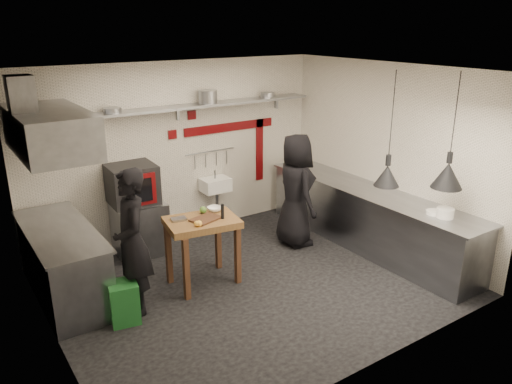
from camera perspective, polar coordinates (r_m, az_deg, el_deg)
floor at (r=6.86m, az=-0.47°, el=-10.35°), size 5.00×5.00×0.00m
ceiling at (r=6.01m, az=-0.55°, el=13.64°), size 5.00×5.00×0.00m
wall_back at (r=8.06m, az=-8.83°, el=4.67°), size 5.00×0.04×2.80m
wall_front at (r=4.80m, az=13.57°, el=-5.64°), size 5.00×0.04×2.80m
wall_left at (r=5.41m, az=-23.17°, el=-3.85°), size 0.04×4.20×2.80m
wall_right at (r=7.90m, az=14.81°, el=3.97°), size 0.04×4.20×2.80m
red_band_horiz at (r=8.42m, az=-2.99°, el=7.43°), size 1.70×0.02×0.14m
red_band_vert at (r=8.84m, az=0.40°, el=4.83°), size 0.14×0.02×1.10m
red_tile_a at (r=8.03m, az=-7.35°, el=8.71°), size 0.14×0.02×0.14m
red_tile_b at (r=7.94m, az=-9.53°, el=6.49°), size 0.14×0.02×0.14m
back_shelf at (r=7.75m, az=-8.52°, el=9.57°), size 4.60×0.34×0.04m
shelf_bracket_left at (r=7.32m, az=-22.59°, el=6.98°), size 0.04×0.06×0.24m
shelf_bracket_mid at (r=7.90m, az=-8.97°, el=8.99°), size 0.04×0.06×0.24m
shelf_bracket_right at (r=8.87m, az=2.34°, el=10.27°), size 0.04×0.06×0.24m
pan_far_left at (r=7.21m, az=-20.18°, el=8.45°), size 0.29×0.29×0.09m
pan_mid_left at (r=7.35m, az=-16.11°, el=8.97°), size 0.30×0.30×0.07m
stock_pot at (r=7.94m, az=-5.52°, el=10.79°), size 0.34×0.34×0.20m
pan_right at (r=8.55m, az=1.34°, el=11.04°), size 0.30×0.30×0.08m
oven_stand at (r=7.74m, az=-13.11°, el=-4.02°), size 0.75×0.69×0.80m
combi_oven at (r=7.54m, az=-13.99°, el=0.89°), size 0.70×0.65×0.58m
oven_door at (r=7.24m, az=-13.12°, el=0.21°), size 0.47×0.05×0.46m
oven_glass at (r=7.22m, az=-13.01°, el=0.15°), size 0.33×0.03×0.34m
hand_sink at (r=8.32m, az=-4.67°, el=0.84°), size 0.46×0.34×0.22m
sink_tap at (r=8.26m, az=-4.70°, el=2.02°), size 0.03×0.03×0.14m
sink_drain at (r=8.43m, az=-4.46°, el=-2.07°), size 0.06×0.06×0.66m
utensil_rail at (r=8.28m, az=-5.25°, el=4.64°), size 0.90×0.02×0.02m
counter_right at (r=7.94m, az=12.56°, el=-3.00°), size 0.70×3.80×0.90m
counter_right_top at (r=7.78m, az=12.80°, el=0.18°), size 0.76×3.90×0.03m
plate_stack at (r=6.94m, az=20.81°, el=-2.23°), size 0.27×0.27×0.13m
small_bowl_right at (r=7.02m, az=19.65°, el=-2.21°), size 0.23×0.23×0.05m
counter_left at (r=6.80m, az=-21.11°, el=-7.74°), size 0.70×1.90×0.90m
counter_left_top at (r=6.61m, az=-21.58°, el=-4.13°), size 0.76×2.00×0.03m
extractor_hood at (r=6.27m, az=-22.49°, el=6.42°), size 0.78×1.60×0.50m
hood_duct at (r=6.16m, az=-25.24°, el=9.66°), size 0.28×0.28×0.50m
green_bin at (r=6.15m, az=-14.85°, el=-12.08°), size 0.38×0.38×0.50m
prep_table at (r=6.70m, az=-6.07°, el=-6.76°), size 1.01×0.78×0.92m
cutting_board at (r=6.49m, az=-5.76°, el=-3.07°), size 0.43×0.35×0.02m
pepper_mill at (r=6.48m, az=-3.85°, el=-2.23°), size 0.06×0.06×0.20m
lemon_a at (r=6.28m, az=-6.78°, el=-3.61°), size 0.09×0.09×0.07m
lemon_b at (r=6.29m, az=-6.53°, el=-3.61°), size 0.09×0.09×0.08m
veg_ball at (r=6.69m, az=-6.08°, el=-2.06°), size 0.10×0.10×0.10m
steel_tray at (r=6.52m, az=-8.83°, el=-3.08°), size 0.21×0.16×0.03m
bowl at (r=6.76m, az=-4.78°, el=-1.95°), size 0.24×0.24×0.06m
heat_lamp_near at (r=6.55m, az=15.18°, el=6.86°), size 0.38×0.38×1.48m
heat_lamp_far at (r=6.64m, az=21.61°, el=6.44°), size 0.50×0.50×1.46m
chef_left at (r=6.06m, az=-13.97°, el=-5.62°), size 0.54×0.72×1.79m
chef_right at (r=7.71m, az=4.57°, el=0.19°), size 0.71×0.95×1.77m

